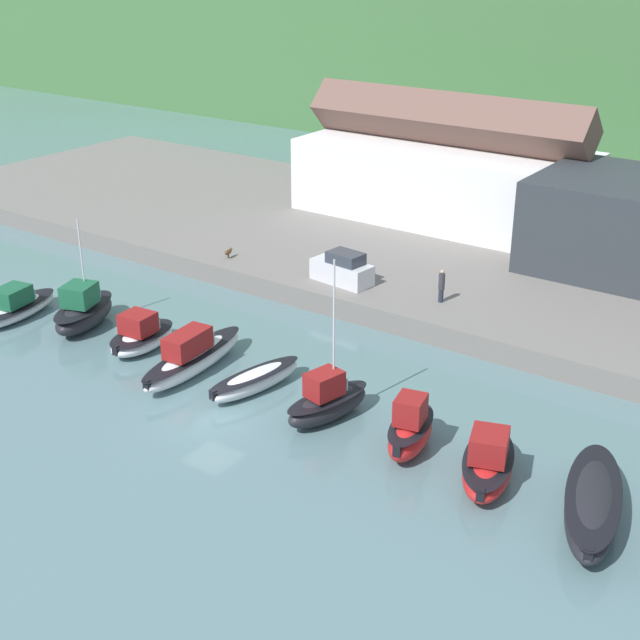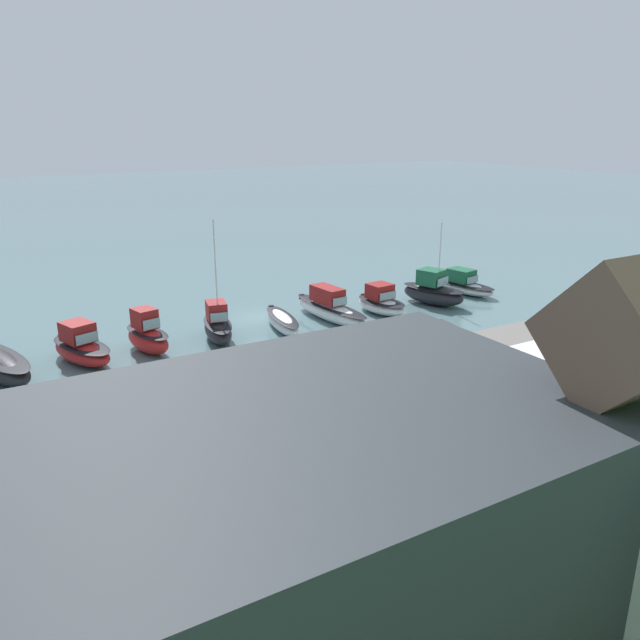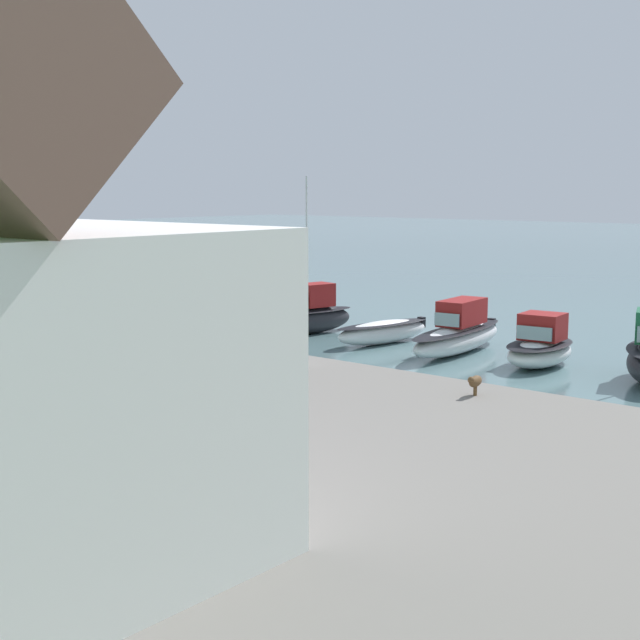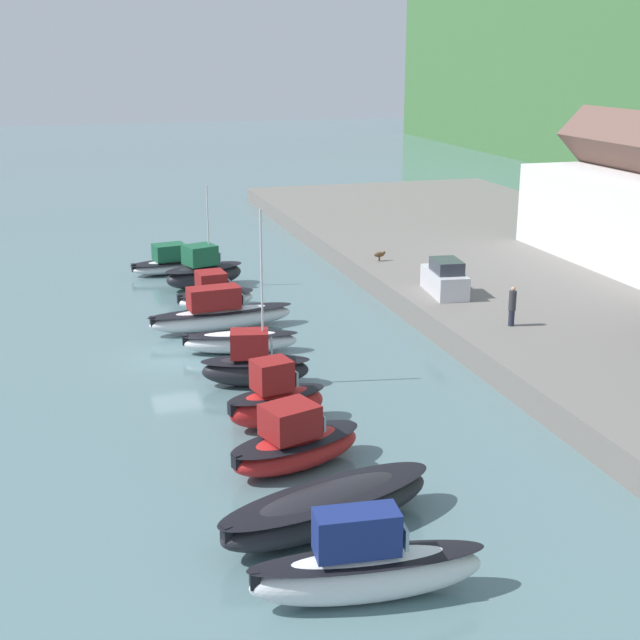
% 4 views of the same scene
% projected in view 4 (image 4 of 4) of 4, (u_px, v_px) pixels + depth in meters
% --- Properties ---
extents(ground_plane, '(320.00, 320.00, 0.00)m').
position_uv_depth(ground_plane, '(174.00, 358.00, 46.63)').
color(ground_plane, slate).
extents(quay_promenade, '(97.52, 26.91, 1.41)m').
position_uv_depth(quay_promenade, '(630.00, 305.00, 53.79)').
color(quay_promenade, slate).
rests_on(quay_promenade, ground_plane).
extents(moored_boat_0, '(3.36, 6.68, 2.15)m').
position_uv_depth(moored_boat_0, '(173.00, 263.00, 64.20)').
color(moored_boat_0, silver).
rests_on(moored_boat_0, ground_plane).
extents(moored_boat_1, '(4.12, 6.14, 6.93)m').
position_uv_depth(moored_boat_1, '(204.00, 272.00, 60.14)').
color(moored_boat_1, black).
rests_on(moored_boat_1, ground_plane).
extents(moored_boat_2, '(2.90, 5.06, 2.37)m').
position_uv_depth(moored_boat_2, '(215.00, 295.00, 55.35)').
color(moored_boat_2, white).
rests_on(moored_boat_2, ground_plane).
extents(moored_boat_3, '(2.70, 8.65, 2.57)m').
position_uv_depth(moored_boat_3, '(220.00, 314.00, 51.04)').
color(moored_boat_3, silver).
rests_on(moored_boat_3, ground_plane).
extents(moored_boat_4, '(2.59, 6.35, 1.19)m').
position_uv_depth(moored_boat_4, '(240.00, 341.00, 47.26)').
color(moored_boat_4, white).
rests_on(moored_boat_4, ground_plane).
extents(moored_boat_5, '(2.86, 5.48, 8.55)m').
position_uv_depth(moored_boat_5, '(255.00, 365.00, 42.53)').
color(moored_boat_5, black).
rests_on(moored_boat_5, ground_plane).
extents(moored_boat_6, '(2.76, 4.77, 2.97)m').
position_uv_depth(moored_boat_6, '(276.00, 401.00, 37.97)').
color(moored_boat_6, red).
rests_on(moored_boat_6, ground_plane).
extents(moored_boat_7, '(3.92, 6.06, 2.63)m').
position_uv_depth(moored_boat_7, '(295.00, 444.00, 34.12)').
color(moored_boat_7, red).
rests_on(moored_boat_7, ground_plane).
extents(moored_boat_8, '(4.62, 8.52, 1.56)m').
position_uv_depth(moored_boat_8, '(328.00, 508.00, 29.65)').
color(moored_boat_8, black).
rests_on(moored_boat_8, ground_plane).
extents(moored_boat_9, '(2.09, 7.20, 2.92)m').
position_uv_depth(moored_boat_9, '(366.00, 567.00, 25.78)').
color(moored_boat_9, white).
rests_on(moored_boat_9, ground_plane).
extents(parked_car_0, '(4.37, 2.26, 2.16)m').
position_uv_depth(parked_car_0, '(445.00, 279.00, 53.26)').
color(parked_car_0, silver).
rests_on(parked_car_0, quay_promenade).
extents(person_on_quay, '(0.40, 0.40, 2.14)m').
position_uv_depth(person_on_quay, '(512.00, 306.00, 47.03)').
color(person_on_quay, '#232838').
rests_on(person_on_quay, quay_promenade).
extents(dog_on_quay, '(0.41, 0.88, 0.68)m').
position_uv_depth(dog_on_quay, '(380.00, 254.00, 61.77)').
color(dog_on_quay, brown).
rests_on(dog_on_quay, quay_promenade).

